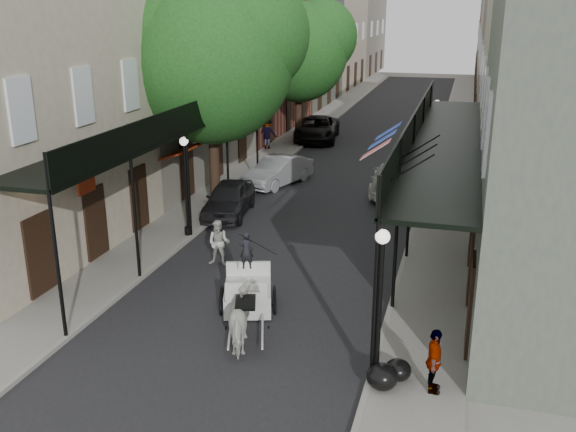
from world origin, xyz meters
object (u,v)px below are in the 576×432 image
Objects in this scene: horse at (246,318)px; car_right_far at (426,132)px; lamppost_left at (186,185)px; car_left_far at (317,129)px; tree_near at (221,52)px; lamppost_right_near at (379,306)px; pedestrian_sidewalk_left at (267,133)px; tree_far at (305,48)px; car_right_near at (394,179)px; car_left_mid at (278,171)px; pedestrian_walking at (219,243)px; lamppost_right_far at (435,135)px; carriage at (248,273)px; car_left_near at (229,199)px; pedestrian_sidewalk_right at (434,361)px.

car_right_far is (2.57, 27.20, -0.10)m from horse.
lamppost_left is 8.54m from horse.
car_left_far reaches higher than car_right_far.
tree_near is 15.39m from lamppost_right_near.
tree_far is at bearing -130.73° from pedestrian_sidewalk_left.
horse is at bearing 73.35° from car_right_far.
car_right_near is 1.27× the size of car_right_far.
car_left_mid is (1.23, 3.82, -5.80)m from tree_near.
lamppost_right_near reaches higher than pedestrian_walking.
tree_far is 2.32× the size of lamppost_right_far.
tree_near is at bearing 53.98° from car_right_far.
tree_far is 4.75× the size of pedestrian_sidewalk_left.
lamppost_right_near is 2.04× the size of horse.
lamppost_right_far is (8.35, -6.18, -3.79)m from tree_far.
tree_far is (-0.05, 14.00, -0.65)m from tree_near.
carriage is 23.93m from car_left_far.
carriage is at bearing -57.79° from pedestrian_walking.
tree_far is 11.05m from lamppost_right_far.
carriage is 0.65× the size of car_right_far.
pedestrian_walking is (-1.90, 2.55, -0.21)m from carriage.
lamppost_left is at bearing 112.70° from carriage.
carriage reaches higher than car_right_near.
car_left_mid is (0.63, 5.00, -0.01)m from car_left_near.
lamppost_right_far reaches higher than car_right_near.
pedestrian_walking is at bearing -80.09° from car_left_near.
pedestrian_walking reaches higher than car_left_near.
car_right_near is at bearing 60.42° from carriage.
pedestrian_sidewalk_right is at bearing -69.85° from tree_far.
horse is 2.40m from carriage.
lamppost_left is at bearing -106.73° from car_left_near.
carriage is 0.61× the size of car_left_mid.
lamppost_right_near is 0.90× the size of car_left_near.
pedestrian_sidewalk_right is (7.36, -5.83, 0.10)m from pedestrian_walking.
tree_far is 2.06× the size of car_left_mid.
tree_near reaches higher than car_left_mid.
horse reaches higher than car_left_near.
lamppost_right_far reaches higher than carriage.
tree_near is at bearing 104.52° from pedestrian_walking.
pedestrian_sidewalk_left is 7.82m from car_left_mid.
lamppost_right_far reaches higher than car_right_far.
car_right_near is (2.70, 12.72, -0.27)m from carriage.
car_left_mid is at bearing -93.48° from car_left_far.
car_left_near is (-7.70, -9.00, -1.35)m from lamppost_right_far.
tree_far reaches higher than car_right_far.
lamppost_right_near is at bearing 88.54° from pedestrian_sidewalk_right.
car_right_far is (5.20, 22.38, -0.12)m from pedestrian_walking.
horse is 0.71× the size of carriage.
pedestrian_sidewalk_right is 28.29m from car_right_far.
car_left_mid is at bearing 85.13° from carriage.
horse is 1.19× the size of pedestrian_sidewalk_right.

